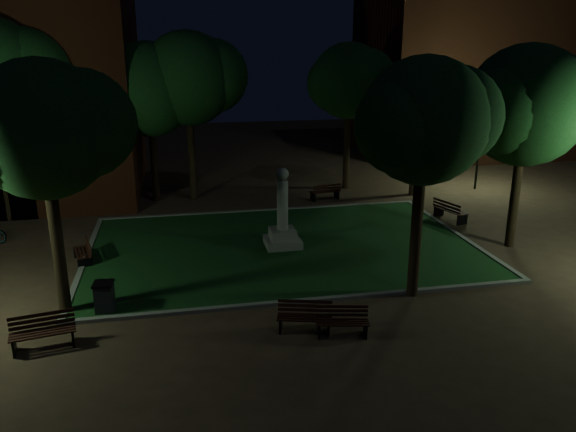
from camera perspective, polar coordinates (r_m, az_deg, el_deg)
name	(u,v)px	position (r m, az deg, el deg)	size (l,w,h in m)	color
ground	(293,266)	(20.84, 0.49, -5.07)	(80.00, 80.00, 0.00)	#493323
lawn	(283,246)	(22.65, -0.55, -3.11)	(15.00, 10.00, 0.08)	#184118
lawn_kerb	(283,246)	(22.64, -0.55, -3.06)	(15.40, 10.40, 0.12)	slate
monument	(283,225)	(22.35, -0.56, -0.90)	(1.40, 1.40, 3.20)	gray
building_far	(477,70)	(44.70, 18.63, 13.87)	(16.00, 10.00, 12.00)	#572714
tree_west	(46,130)	(17.06, -23.37, 8.03)	(4.82, 3.94, 7.57)	black
tree_north_wl	(151,89)	(29.23, -13.73, 12.38)	(5.72, 4.67, 8.03)	black
tree_north_er	(350,81)	(31.23, 6.36, 13.47)	(5.01, 4.09, 7.99)	black
tree_ne	(420,106)	(30.49, 13.22, 10.79)	(5.20, 4.25, 6.87)	black
tree_east	(529,106)	(23.39, 23.26, 10.27)	(5.64, 4.61, 7.94)	black
tree_se	(427,121)	(17.46, 13.94, 9.33)	(4.75, 3.88, 7.61)	black
tree_far_north	(190,79)	(29.12, -9.92, 13.58)	(5.75, 4.70, 8.55)	black
lamppost_nw	(27,145)	(30.27, -24.96, 6.54)	(1.18, 0.28, 4.49)	black
lamppost_ne	(480,136)	(32.92, 18.93, 7.73)	(1.18, 0.28, 4.29)	black
bench_near_left	(342,322)	(16.11, 5.52, -10.68)	(1.56, 0.80, 0.82)	black
bench_near_right	(305,317)	(16.25, 1.71, -10.26)	(1.65, 0.94, 0.86)	black
bench_west_near	(43,333)	(16.76, -23.63, -10.79)	(1.75, 0.88, 0.92)	black
bench_left_side	(84,253)	(22.34, -20.02, -3.53)	(0.87, 1.58, 0.82)	black
bench_right_side	(450,211)	(27.00, 16.09, 0.47)	(1.08, 1.82, 0.95)	black
bench_far_side	(325,192)	(29.45, 3.83, 2.41)	(1.66, 0.85, 0.87)	black
trash_bin	(105,298)	(18.02, -18.14, -7.90)	(0.64, 0.64, 1.01)	black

